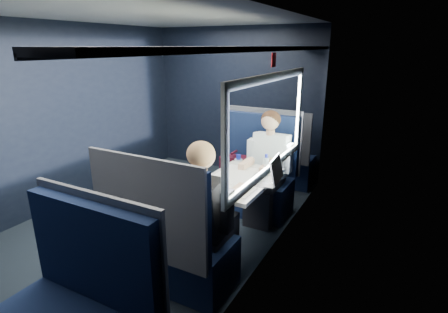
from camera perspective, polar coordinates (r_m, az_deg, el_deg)
The scene contains 12 objects.
ground at distance 4.32m, azimuth -10.78°, elevation -10.44°, with size 2.80×4.20×0.01m, color black.
room_shell at distance 3.85m, azimuth -11.77°, elevation 9.38°, with size 3.00×4.40×2.40m.
table at distance 3.52m, azimuth 1.91°, elevation -4.75°, with size 0.62×1.00×0.74m.
seat_bay_near at distance 4.42m, azimuth 4.61°, elevation -3.40°, with size 1.04×0.62×1.26m.
seat_bay_far at distance 3.06m, azimuth -8.82°, elevation -13.96°, with size 1.04×0.62×1.26m.
seat_row_front at distance 5.24m, azimuth 8.77°, elevation -0.31°, with size 1.04×0.51×1.16m.
man at distance 4.08m, azimuth 7.10°, elevation -0.88°, with size 0.53×0.56×1.32m.
woman at distance 2.90m, azimuth -3.10°, elevation -8.50°, with size 0.53×0.56×1.32m.
papers at distance 3.46m, azimuth 2.15°, elevation -3.77°, with size 0.53×0.76×0.01m, color white.
laptop at distance 3.40m, azimuth 7.50°, elevation -3.07°, with size 0.30×0.38×0.26m.
bottle_small at distance 3.65m, azimuth 6.88°, elevation -1.30°, with size 0.06×0.06×0.20m.
cup at distance 3.76m, azimuth 8.98°, elevation -1.47°, with size 0.08×0.08×0.10m, color white.
Camera 1 is at (2.46, -2.93, 2.00)m, focal length 28.00 mm.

